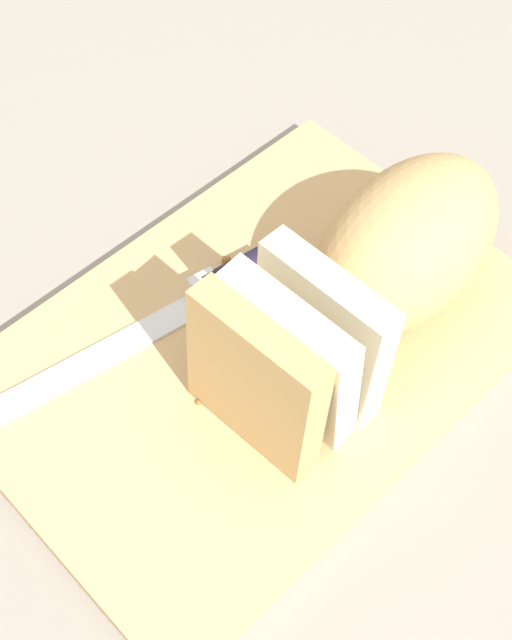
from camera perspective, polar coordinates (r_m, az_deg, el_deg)
name	(u,v)px	position (r m, az deg, el deg)	size (l,w,h in m)	color
ground_plane	(256,358)	(0.62, 0.00, -2.56)	(3.00, 3.00, 0.00)	gray
cutting_board	(256,351)	(0.61, 0.00, -2.09)	(0.38, 0.27, 0.02)	tan
bread_loaf	(376,274)	(0.58, 7.93, 3.03)	(0.25, 0.12, 0.11)	tan
bread_knife	(188,304)	(0.62, -4.55, 1.09)	(0.28, 0.06, 0.02)	silver
crumb_near_knife	(198,402)	(0.58, -3.85, -5.46)	(0.00, 0.00, 0.00)	#996633
crumb_near_loaf	(207,351)	(0.60, -3.28, -2.07)	(0.01, 0.01, 0.01)	#996633
crumb_stray_left	(227,260)	(0.64, -1.96, 3.97)	(0.01, 0.01, 0.01)	#996633
crumb_stray_right	(320,264)	(0.64, 4.24, 3.69)	(0.01, 0.01, 0.01)	#996633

